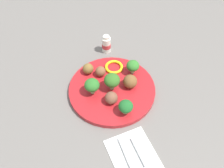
# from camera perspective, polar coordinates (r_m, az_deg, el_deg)

# --- Properties ---
(ground_plane) EXTENTS (4.00, 4.00, 0.00)m
(ground_plane) POSITION_cam_1_polar(r_m,az_deg,el_deg) (0.82, 0.00, -1.59)
(ground_plane) COLOR slate
(plate) EXTENTS (0.28, 0.28, 0.02)m
(plate) POSITION_cam_1_polar(r_m,az_deg,el_deg) (0.82, 0.00, -1.24)
(plate) COLOR red
(plate) RESTS_ON ground_plane
(broccoli_floret_mid_right) EXTENTS (0.05, 0.05, 0.06)m
(broccoli_floret_mid_right) POSITION_cam_1_polar(r_m,az_deg,el_deg) (0.77, -4.57, -0.29)
(broccoli_floret_mid_right) COLOR #97C078
(broccoli_floret_mid_right) RESTS_ON plate
(broccoli_floret_front_left) EXTENTS (0.04, 0.04, 0.05)m
(broccoli_floret_front_left) POSITION_cam_1_polar(r_m,az_deg,el_deg) (0.73, 3.17, -5.12)
(broccoli_floret_front_left) COLOR #A8B874
(broccoli_floret_front_left) RESTS_ON plate
(broccoli_floret_mid_left) EXTENTS (0.04, 0.04, 0.05)m
(broccoli_floret_mid_left) POSITION_cam_1_polar(r_m,az_deg,el_deg) (0.83, 4.74, 4.11)
(broccoli_floret_mid_left) COLOR #A1C27E
(broccoli_floret_mid_left) RESTS_ON plate
(broccoli_floret_near_rim) EXTENTS (0.05, 0.05, 0.06)m
(broccoli_floret_near_rim) POSITION_cam_1_polar(r_m,az_deg,el_deg) (0.78, -0.07, 0.63)
(broccoli_floret_near_rim) COLOR #90C57E
(broccoli_floret_near_rim) RESTS_ON plate
(meatball_center) EXTENTS (0.05, 0.05, 0.05)m
(meatball_center) POSITION_cam_1_polar(r_m,az_deg,el_deg) (0.80, 4.14, 0.58)
(meatball_center) COLOR brown
(meatball_center) RESTS_ON plate
(meatball_back_right) EXTENTS (0.03, 0.03, 0.03)m
(meatball_back_right) POSITION_cam_1_polar(r_m,az_deg,el_deg) (0.83, -2.63, 2.87)
(meatball_back_right) COLOR brown
(meatball_back_right) RESTS_ON plate
(meatball_front_right) EXTENTS (0.04, 0.04, 0.04)m
(meatball_front_right) POSITION_cam_1_polar(r_m,az_deg,el_deg) (0.84, -5.46, 3.48)
(meatball_front_right) COLOR brown
(meatball_front_right) RESTS_ON plate
(meatball_mid_right) EXTENTS (0.04, 0.04, 0.04)m
(meatball_mid_right) POSITION_cam_1_polar(r_m,az_deg,el_deg) (0.76, -0.17, -3.17)
(meatball_mid_right) COLOR brown
(meatball_mid_right) RESTS_ON plate
(pepper_ring_center) EXTENTS (0.09, 0.09, 0.01)m
(pepper_ring_center) POSITION_cam_1_polar(r_m,az_deg,el_deg) (0.86, 0.44, 3.88)
(pepper_ring_center) COLOR yellow
(pepper_ring_center) RESTS_ON plate
(napkin) EXTENTS (0.17, 0.12, 0.01)m
(napkin) POSITION_cam_1_polar(r_m,az_deg,el_deg) (0.70, 5.39, -16.75)
(napkin) COLOR white
(napkin) RESTS_ON ground_plane
(fork) EXTENTS (0.12, 0.02, 0.01)m
(fork) POSITION_cam_1_polar(r_m,az_deg,el_deg) (0.70, 7.07, -16.55)
(fork) COLOR silver
(fork) RESTS_ON napkin
(knife) EXTENTS (0.15, 0.02, 0.01)m
(knife) POSITION_cam_1_polar(r_m,az_deg,el_deg) (0.69, 4.27, -17.67)
(knife) COLOR silver
(knife) RESTS_ON napkin
(yogurt_bottle) EXTENTS (0.03, 0.03, 0.07)m
(yogurt_bottle) POSITION_cam_1_polar(r_m,az_deg,el_deg) (0.93, -1.30, 8.97)
(yogurt_bottle) COLOR white
(yogurt_bottle) RESTS_ON ground_plane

